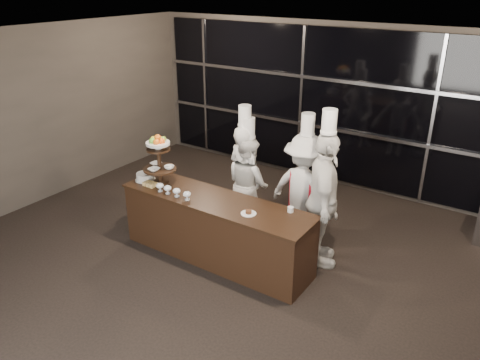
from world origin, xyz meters
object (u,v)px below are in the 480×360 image
Objects in this scene: chef_c at (304,190)px; buffet_counter at (216,229)px; chef_a at (245,176)px; chef_b at (248,182)px; layer_cake at (145,177)px; chef_d at (323,200)px; display_stand at (159,156)px.

buffet_counter is at bearing -126.41° from chef_c.
chef_c reaches higher than buffet_counter.
chef_c reaches higher than chef_a.
layer_cake is at bearing -136.64° from chef_b.
chef_c is 0.60m from chef_d.
chef_a is 1.49m from chef_d.
chef_d is at bearing -38.32° from chef_c.
layer_cake is (-0.26, -0.05, -0.37)m from display_stand.
layer_cake is at bearing -134.92° from chef_a.
chef_b is (-0.13, 1.02, 0.30)m from buffet_counter.
chef_b reaches higher than buffet_counter.
chef_c is at bearing 141.68° from chef_d.
chef_a is at bearing 168.21° from chef_d.
chef_c reaches higher than layer_cake.
buffet_counter is 1.43× the size of chef_a.
display_stand is 1.46m from chef_b.
chef_c is at bearing 3.56° from chef_a.
display_stand is 0.41× the size of chef_b.
chef_b is (0.87, 1.02, -0.57)m from display_stand.
display_stand is at bearing 10.83° from layer_cake.
chef_b is (1.13, 1.07, -0.20)m from layer_cake.
layer_cake is at bearing -169.17° from display_stand.
buffet_counter is at bearing -79.04° from chef_a.
chef_c is (0.93, 0.06, 0.09)m from chef_b.
buffet_counter is at bearing 2.27° from layer_cake.
chef_a reaches higher than buffet_counter.
chef_d is (1.46, -0.30, 0.10)m from chef_a.
chef_a reaches higher than layer_cake.
display_stand is 2.40m from chef_d.
layer_cake is 0.15× the size of chef_a.
layer_cake is at bearing -163.14° from chef_d.
chef_b is at bearing 97.31° from buffet_counter.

